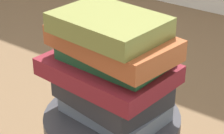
{
  "coord_description": "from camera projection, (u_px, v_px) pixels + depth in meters",
  "views": [
    {
      "loc": [
        0.52,
        -0.7,
        1.03
      ],
      "look_at": [
        0.0,
        0.0,
        0.58
      ],
      "focal_mm": 67.3,
      "sensor_mm": 36.0,
      "label": 1
    }
  ],
  "objects": [
    {
      "name": "book_slate",
      "position": [
        114.0,
        109.0,
        1.03
      ],
      "size": [
        0.25,
        0.18,
        0.04
      ],
      "primitive_type": "cube",
      "rotation": [
        0.0,
        0.0,
        -0.1
      ],
      "color": "slate",
      "rests_on": "side_table"
    },
    {
      "name": "book_charcoal",
      "position": [
        114.0,
        90.0,
        1.01
      ],
      "size": [
        0.27,
        0.22,
        0.06
      ],
      "primitive_type": "cube",
      "rotation": [
        0.0,
        0.0,
        -0.16
      ],
      "color": "#28282D",
      "rests_on": "book_slate"
    },
    {
      "name": "book_maroon",
      "position": [
        109.0,
        70.0,
        0.99
      ],
      "size": [
        0.31,
        0.23,
        0.04
      ],
      "primitive_type": "cube",
      "rotation": [
        0.0,
        0.0,
        -0.08
      ],
      "color": "maroon",
      "rests_on": "book_charcoal"
    },
    {
      "name": "book_forest",
      "position": [
        116.0,
        56.0,
        0.98
      ],
      "size": [
        0.25,
        0.17,
        0.03
      ],
      "primitive_type": "cube",
      "rotation": [
        0.0,
        0.0,
        -0.06
      ],
      "color": "#1E512D",
      "rests_on": "book_maroon"
    },
    {
      "name": "book_rust",
      "position": [
        112.0,
        42.0,
        0.95
      ],
      "size": [
        0.32,
        0.21,
        0.05
      ],
      "primitive_type": "cube",
      "rotation": [
        0.0,
        0.0,
        -0.15
      ],
      "color": "#994723",
      "rests_on": "book_forest"
    },
    {
      "name": "book_olive",
      "position": [
        111.0,
        25.0,
        0.92
      ],
      "size": [
        0.25,
        0.19,
        0.04
      ],
      "primitive_type": "cube",
      "rotation": [
        0.0,
        0.0,
        -0.09
      ],
      "color": "olive",
      "rests_on": "book_rust"
    }
  ]
}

